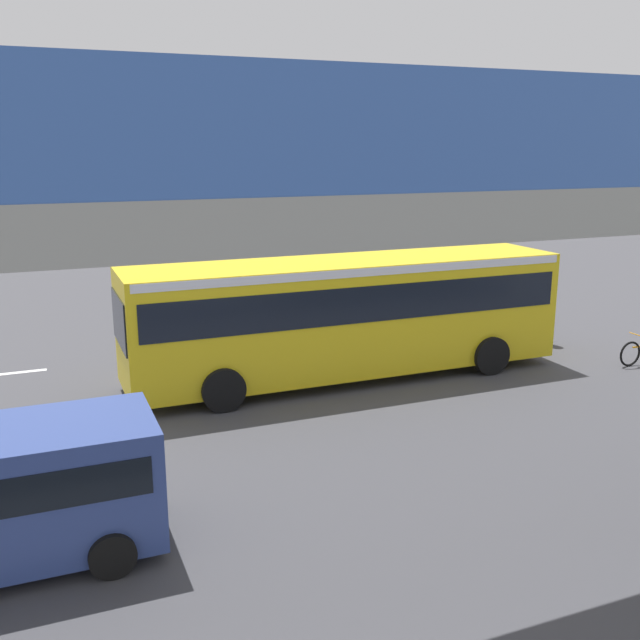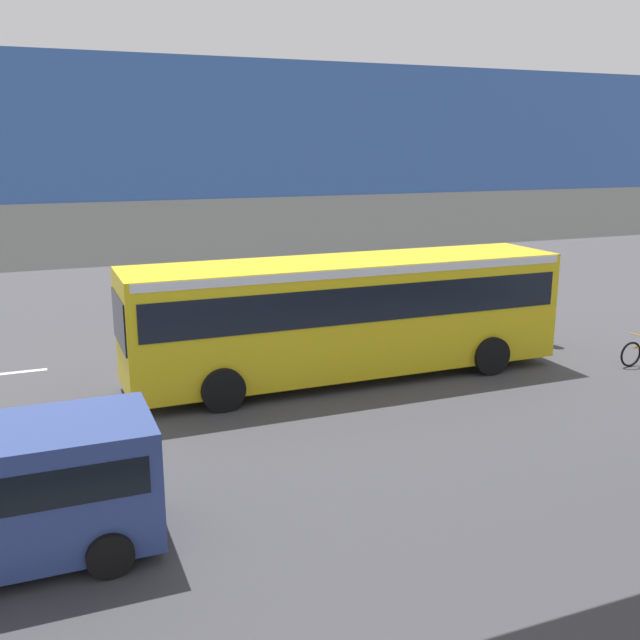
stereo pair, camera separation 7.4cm
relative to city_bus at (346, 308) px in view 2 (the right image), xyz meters
name	(u,v)px [view 2 (the right image)]	position (x,y,z in m)	size (l,w,h in m)	color
ground	(317,366)	(0.39, -1.12, -1.88)	(80.00, 80.00, 0.00)	#424247
city_bus	(346,308)	(0.00, 0.00, 0.00)	(11.54, 2.85, 3.15)	yellow
pedestrian	(544,316)	(-6.99, -0.71, -1.00)	(0.38, 0.38, 1.79)	#2D2D38
traffic_sign	(470,259)	(-7.55, -5.68, 0.01)	(0.08, 0.60, 2.80)	slate
lane_dash_leftmost	(502,321)	(-7.61, -3.65, -1.88)	(2.00, 0.20, 0.01)	silver
lane_dash_left	(401,331)	(-3.61, -3.65, -1.88)	(2.00, 0.20, 0.01)	silver
lane_dash_centre	(287,344)	(0.39, -3.65, -1.88)	(2.00, 0.20, 0.01)	silver
lane_dash_right	(157,357)	(4.39, -3.65, -1.88)	(2.00, 0.20, 0.01)	silver
lane_dash_rightmost	(8,373)	(8.39, -3.65, -1.88)	(2.00, 0.20, 0.01)	silver
pedestrian_overpass	(625,235)	(0.39, 9.62, 3.01)	(24.14, 2.60, 6.70)	gray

